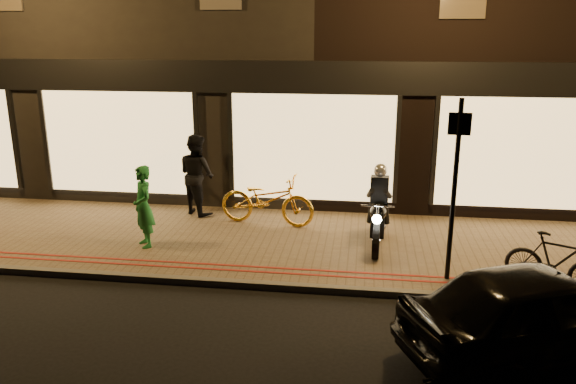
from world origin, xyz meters
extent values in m
plane|color=black|center=(0.00, 0.00, 0.00)|extent=(90.00, 90.00, 0.00)
cube|color=brown|center=(0.00, 2.00, 0.06)|extent=(50.00, 4.00, 0.12)
cube|color=#59544C|center=(0.00, 0.05, 0.06)|extent=(50.00, 0.14, 0.12)
cube|color=maroon|center=(0.00, 0.45, 0.12)|extent=(50.00, 0.06, 0.01)
cube|color=maroon|center=(0.00, 0.65, 0.12)|extent=(50.00, 0.06, 0.01)
cube|color=black|center=(-6.00, 9.00, 4.25)|extent=(12.00, 10.00, 8.50)
cube|color=black|center=(6.00, 9.00, 4.25)|extent=(12.00, 10.00, 8.50)
cube|color=black|center=(0.00, 3.95, 3.15)|extent=(48.00, 0.12, 0.70)
cube|color=#ECC276|center=(-4.50, 3.94, 1.61)|extent=(3.60, 0.06, 2.38)
cube|color=#ECC276|center=(0.00, 3.94, 1.61)|extent=(3.60, 0.06, 2.38)
cube|color=#ECC276|center=(4.50, 3.94, 1.61)|extent=(3.60, 0.06, 2.38)
cylinder|color=black|center=(1.42, 1.34, 0.44)|extent=(0.15, 0.65, 0.64)
cylinder|color=black|center=(1.49, 2.64, 0.44)|extent=(0.15, 0.65, 0.64)
cylinder|color=silver|center=(1.42, 1.34, 0.44)|extent=(0.15, 0.15, 0.14)
cylinder|color=silver|center=(1.49, 2.64, 0.44)|extent=(0.15, 0.15, 0.14)
cube|color=black|center=(1.46, 2.04, 0.52)|extent=(0.30, 0.71, 0.30)
ellipsoid|color=black|center=(1.45, 1.91, 0.82)|extent=(0.35, 0.52, 0.29)
cube|color=black|center=(1.47, 2.34, 0.82)|extent=(0.25, 0.56, 0.09)
cylinder|color=silver|center=(1.43, 1.49, 1.07)|extent=(0.60, 0.06, 0.03)
cylinder|color=silver|center=(1.42, 1.39, 0.74)|extent=(0.07, 0.33, 0.71)
sphere|color=white|center=(1.41, 1.25, 0.90)|extent=(0.18, 0.18, 0.17)
cylinder|color=silver|center=(1.60, 2.48, 0.40)|extent=(0.10, 0.55, 0.07)
cube|color=black|center=(1.46, 2.21, 1.17)|extent=(0.35, 0.24, 0.55)
sphere|color=#B0B2B7|center=(1.46, 2.15, 1.58)|extent=(0.27, 0.27, 0.26)
cylinder|color=black|center=(1.29, 1.90, 1.20)|extent=(0.14, 0.61, 0.34)
cylinder|color=black|center=(1.61, 1.88, 1.20)|extent=(0.20, 0.61, 0.34)
cylinder|color=black|center=(1.32, 2.17, 0.72)|extent=(0.18, 0.29, 0.46)
cylinder|color=black|center=(1.60, 2.16, 0.72)|extent=(0.21, 0.29, 0.46)
cylinder|color=black|center=(2.60, 0.64, 1.62)|extent=(0.09, 0.09, 3.00)
cube|color=black|center=(2.60, 0.64, 2.72)|extent=(0.35, 0.07, 0.35)
imported|color=gold|center=(-0.86, 2.95, 0.66)|extent=(2.14, 1.01, 1.08)
imported|color=black|center=(4.22, 0.43, 0.59)|extent=(1.59, 1.10, 0.94)
imported|color=#1F7735|center=(-2.96, 1.37, 0.91)|extent=(0.65, 0.68, 1.58)
imported|color=black|center=(-2.55, 3.48, 1.03)|extent=(1.12, 1.08, 1.81)
imported|color=black|center=(3.48, -1.41, 0.63)|extent=(4.00, 2.90, 1.27)
camera|label=1|loc=(1.16, -8.29, 4.08)|focal=35.00mm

